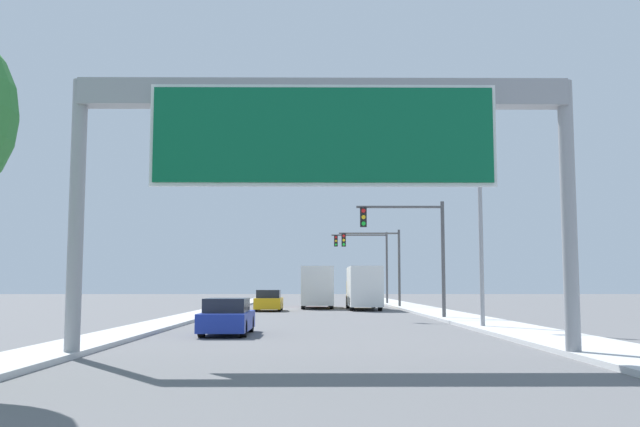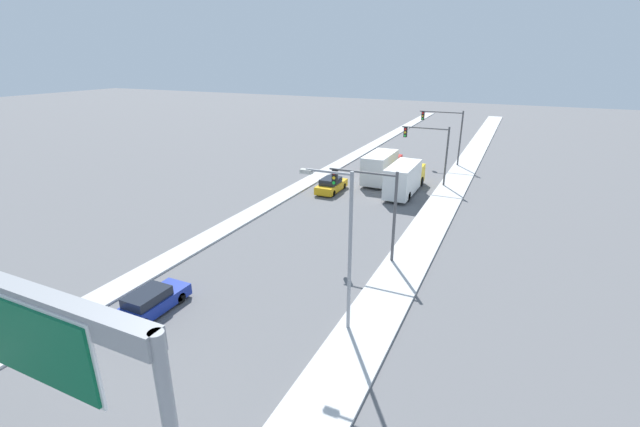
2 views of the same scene
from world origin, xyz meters
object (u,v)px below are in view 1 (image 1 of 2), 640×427
object	(u,v)px
street_lamp_right	(472,211)
car_near_left	(227,317)
sign_gantry	(323,132)
car_near_right	(269,301)
traffic_light_mid_block	(380,254)
truck_box_primary	(317,287)
truck_box_secondary	(363,288)
traffic_light_far_intersection	(370,255)
traffic_light_near_intersection	(415,239)

from	to	relation	value
street_lamp_right	car_near_left	bearing A→B (deg)	-162.48
sign_gantry	car_near_right	distance (m)	33.78
car_near_right	traffic_light_mid_block	world-z (taller)	traffic_light_mid_block
truck_box_primary	truck_box_secondary	size ratio (longest dim) A/B	0.95
traffic_light_mid_block	car_near_right	bearing A→B (deg)	-141.30
truck_box_primary	street_lamp_right	xyz separation A→B (m)	(6.51, -27.54, 3.32)
traffic_light_mid_block	street_lamp_right	xyz separation A→B (m)	(1.35, -28.40, 0.63)
street_lamp_right	sign_gantry	bearing A→B (deg)	-119.01
sign_gantry	traffic_light_far_intersection	world-z (taller)	sign_gantry
car_near_right	traffic_light_near_intersection	xyz separation A→B (m)	(8.75, -13.06, 3.62)
truck_box_primary	traffic_light_far_intersection	distance (m)	12.38
car_near_right	street_lamp_right	bearing A→B (deg)	-65.01
truck_box_primary	street_lamp_right	world-z (taller)	street_lamp_right
traffic_light_mid_block	traffic_light_far_intersection	xyz separation A→B (m)	(-0.06, 10.00, 0.37)
car_near_right	traffic_light_mid_block	size ratio (longest dim) A/B	0.71
traffic_light_near_intersection	street_lamp_right	bearing A→B (deg)	-81.49
truck_box_secondary	street_lamp_right	world-z (taller)	street_lamp_right
traffic_light_near_intersection	street_lamp_right	world-z (taller)	street_lamp_right
truck_box_primary	traffic_light_near_intersection	size ratio (longest dim) A/B	1.30
traffic_light_mid_block	street_lamp_right	world-z (taller)	street_lamp_right
truck_box_secondary	traffic_light_far_intersection	distance (m)	14.71
truck_box_primary	traffic_light_mid_block	distance (m)	5.88
traffic_light_near_intersection	traffic_light_mid_block	xyz separation A→B (m)	(-0.09, 20.00, 0.03)
street_lamp_right	traffic_light_far_intersection	bearing A→B (deg)	92.10
sign_gantry	car_near_right	xyz separation A→B (m)	(-3.50, 33.20, -5.15)
sign_gantry	traffic_light_near_intersection	size ratio (longest dim) A/B	2.08
car_near_right	truck_box_secondary	world-z (taller)	truck_box_secondary
traffic_light_near_intersection	truck_box_secondary	bearing A→B (deg)	96.36
car_near_left	traffic_light_near_intersection	size ratio (longest dim) A/B	0.70
car_near_right	traffic_light_far_intersection	size ratio (longest dim) A/B	0.65
car_near_right	truck_box_primary	distance (m)	7.08
truck_box_secondary	street_lamp_right	bearing A→B (deg)	-82.89
car_near_left	traffic_light_mid_block	size ratio (longest dim) A/B	0.70
truck_box_secondary	traffic_light_mid_block	bearing A→B (deg)	68.89
traffic_light_near_intersection	car_near_left	bearing A→B (deg)	-127.12
car_near_left	traffic_light_near_intersection	bearing A→B (deg)	52.88
traffic_light_mid_block	street_lamp_right	distance (m)	28.44
traffic_light_mid_block	traffic_light_far_intersection	distance (m)	10.01
sign_gantry	car_near_left	distance (m)	10.63
sign_gantry	truck_box_primary	bearing A→B (deg)	90.00
traffic_light_near_intersection	street_lamp_right	size ratio (longest dim) A/B	0.76
car_near_right	traffic_light_mid_block	bearing A→B (deg)	38.70
sign_gantry	traffic_light_near_intersection	bearing A→B (deg)	75.39
traffic_light_near_intersection	traffic_light_far_intersection	xyz separation A→B (m)	(-0.15, 30.00, 0.40)
truck_box_primary	traffic_light_far_intersection	size ratio (longest dim) A/B	1.19
sign_gantry	truck_box_secondary	world-z (taller)	sign_gantry
car_near_left	traffic_light_far_intersection	xyz separation A→B (m)	(8.60, 41.56, 4.08)
car_near_right	traffic_light_near_intersection	distance (m)	16.14
truck_box_primary	sign_gantry	bearing A→B (deg)	-90.00
traffic_light_near_intersection	street_lamp_right	distance (m)	8.52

